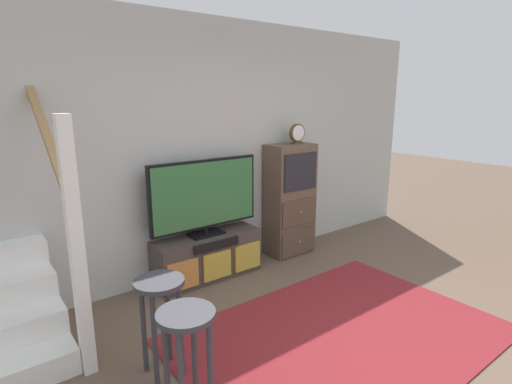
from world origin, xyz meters
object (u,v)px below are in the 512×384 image
Objects in this scene: side_cabinet at (290,200)px; desk_clock at (297,134)px; television at (205,196)px; bar_stool_far at (160,305)px; bar_stool_near at (187,341)px; media_console at (208,257)px.

side_cabinet is 0.80m from desk_clock.
television is 1.59m from bar_stool_far.
bar_stool_near is (-2.27, -1.63, -0.14)m from side_cabinet.
side_cabinet is at bearing -0.66° from television.
television reaches higher than bar_stool_far.
media_console is 1.65× the size of bar_stool_far.
desk_clock is 3.00m from bar_stool_near.
desk_clock is at bearing 26.13° from bar_stool_far.
television is (-0.00, 0.02, 0.67)m from media_console.
bar_stool_near is (-2.35, -1.61, -0.94)m from desk_clock.
television reaches higher than media_console.
desk_clock is (0.08, -0.01, 0.80)m from side_cabinet.
television is 1.73× the size of bar_stool_far.
bar_stool_near reaches higher than media_console.
television is at bearing 56.33° from bar_stool_near.
television is 5.21× the size of desk_clock.
media_console is 1.56m from bar_stool_far.
bar_stool_near is (-1.09, -1.62, 0.29)m from media_console.
bar_stool_near is (-1.09, -1.64, -0.37)m from television.
side_cabinet is 2.80m from bar_stool_near.
bar_stool_far is (0.06, 0.49, -0.01)m from bar_stool_near.
television is at bearing 48.04° from bar_stool_far.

